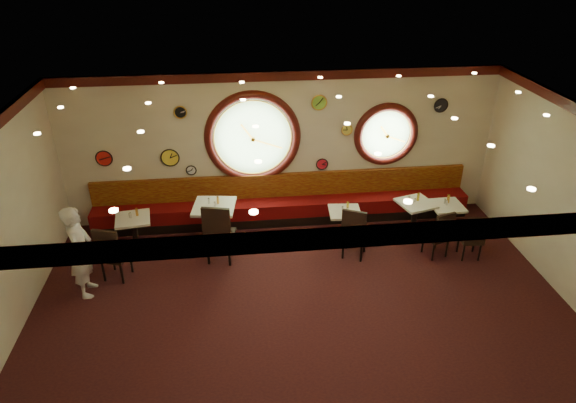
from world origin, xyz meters
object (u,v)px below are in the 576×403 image
(table_e, at_px, (445,216))
(table_c, at_px, (344,222))
(chair_c, at_px, (354,230))
(condiment_c_salt, at_px, (342,208))
(condiment_a_salt, at_px, (130,216))
(condiment_b_salt, at_px, (209,201))
(chair_d, at_px, (440,232))
(condiment_d_pepper, at_px, (415,200))
(condiment_c_pepper, at_px, (347,209))
(chair_b, at_px, (218,230))
(condiment_b_pepper, at_px, (215,204))
(condiment_b_bottle, at_px, (218,200))
(condiment_a_bottle, at_px, (137,212))
(table_a, at_px, (134,229))
(waiter, at_px, (81,251))
(chair_e, at_px, (473,235))
(condiment_a_pepper, at_px, (130,215))
(condiment_c_bottle, at_px, (348,206))
(table_d, at_px, (415,214))
(condiment_e_salt, at_px, (445,201))
(condiment_e_bottle, at_px, (448,199))
(chair_a, at_px, (111,251))
(condiment_d_salt, at_px, (409,198))
(table_b, at_px, (215,220))
(condiment_e_pepper, at_px, (447,202))
(condiment_d_bottle, at_px, (418,197))

(table_e, bearing_deg, table_c, 179.80)
(chair_c, distance_m, condiment_c_salt, 0.68)
(table_c, height_order, condiment_a_salt, condiment_a_salt)
(chair_c, height_order, condiment_b_salt, chair_c)
(chair_d, height_order, condiment_d_pepper, chair_d)
(condiment_a_salt, bearing_deg, condiment_c_pepper, -2.45)
(chair_b, relative_size, condiment_b_pepper, 7.88)
(chair_c, distance_m, condiment_b_pepper, 2.72)
(condiment_a_salt, relative_size, condiment_b_bottle, 0.66)
(condiment_a_bottle, bearing_deg, table_a, -134.31)
(table_a, distance_m, table_c, 4.14)
(waiter, bearing_deg, chair_e, -90.29)
(table_a, height_order, condiment_c_pepper, condiment_c_pepper)
(chair_b, height_order, condiment_a_pepper, chair_b)
(condiment_a_pepper, height_order, condiment_c_pepper, condiment_a_pepper)
(condiment_d_pepper, height_order, condiment_c_bottle, condiment_c_bottle)
(condiment_c_salt, relative_size, condiment_d_pepper, 1.05)
(condiment_b_salt, bearing_deg, chair_b, -76.91)
(table_d, height_order, condiment_a_pepper, condiment_a_pepper)
(condiment_a_bottle, bearing_deg, condiment_a_pepper, -144.90)
(table_c, relative_size, condiment_e_salt, 6.80)
(table_e, distance_m, waiter, 6.98)
(condiment_e_bottle, bearing_deg, condiment_b_pepper, 179.58)
(chair_a, height_order, condiment_c_bottle, chair_a)
(table_c, relative_size, condiment_d_salt, 6.17)
(chair_c, bearing_deg, condiment_a_salt, -166.29)
(waiter, bearing_deg, table_b, -61.30)
(chair_b, distance_m, condiment_d_salt, 3.91)
(condiment_a_pepper, distance_m, condiment_d_pepper, 5.63)
(chair_a, distance_m, condiment_d_pepper, 5.91)
(table_e, height_order, condiment_e_bottle, condiment_e_bottle)
(table_a, bearing_deg, table_b, 0.75)
(waiter, bearing_deg, condiment_e_bottle, -82.00)
(condiment_c_bottle, bearing_deg, condiment_e_pepper, -1.75)
(condiment_c_bottle, bearing_deg, chair_e, -24.10)
(condiment_a_salt, distance_m, condiment_e_salt, 6.26)
(condiment_c_pepper, distance_m, condiment_d_bottle, 1.52)
(condiment_d_salt, xyz_separation_m, condiment_e_bottle, (0.79, -0.10, -0.00))
(table_a, distance_m, condiment_a_bottle, 0.36)
(waiter, bearing_deg, condiment_b_bottle, -60.79)
(chair_a, relative_size, condiment_d_bottle, 4.10)
(table_c, bearing_deg, condiment_e_pepper, -0.10)
(condiment_a_salt, relative_size, condiment_c_salt, 1.06)
(condiment_a_salt, xyz_separation_m, waiter, (-0.59, -1.30, 0.08))
(chair_b, relative_size, condiment_a_pepper, 6.91)
(table_b, distance_m, condiment_a_bottle, 1.51)
(condiment_e_salt, xyz_separation_m, condiment_e_pepper, (0.01, -0.06, 0.00))
(table_a, bearing_deg, condiment_d_bottle, 0.33)
(table_c, distance_m, condiment_a_bottle, 4.08)
(table_e, height_order, chair_a, chair_a)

